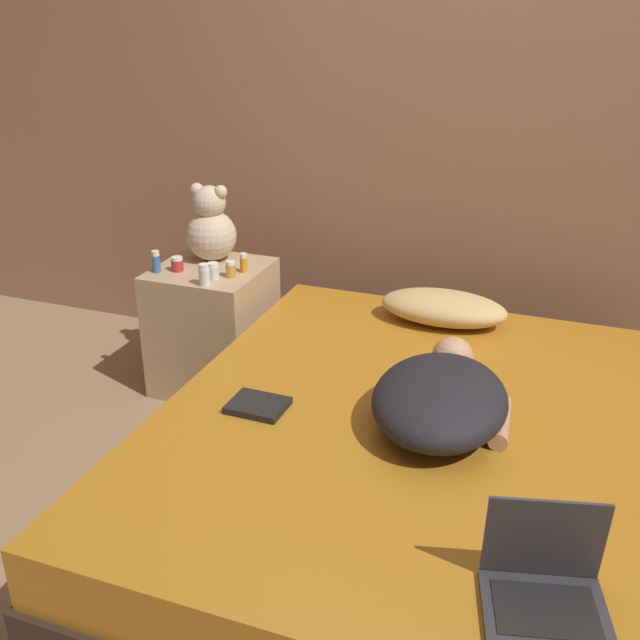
{
  "coord_description": "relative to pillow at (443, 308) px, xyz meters",
  "views": [
    {
      "loc": [
        0.5,
        -2.11,
        1.76
      ],
      "look_at": [
        -0.39,
        0.25,
        0.64
      ],
      "focal_mm": 42.0,
      "sensor_mm": 36.0,
      "label": 1
    }
  ],
  "objects": [
    {
      "name": "ground_plane",
      "position": [
        0.03,
        -0.8,
        -0.53
      ],
      "size": [
        12.0,
        12.0,
        0.0
      ],
      "primitive_type": "plane",
      "color": "#937551"
    },
    {
      "name": "wall_back",
      "position": [
        0.03,
        0.5,
        0.77
      ],
      "size": [
        8.0,
        0.06,
        2.6
      ],
      "color": "#996B51",
      "rests_on": "ground_plane"
    },
    {
      "name": "bed",
      "position": [
        0.03,
        -0.8,
        -0.3
      ],
      "size": [
        1.59,
        2.04,
        0.46
      ],
      "color": "#2D2319",
      "rests_on": "ground_plane"
    },
    {
      "name": "nightstand",
      "position": [
        -1.07,
        -0.07,
        -0.23
      ],
      "size": [
        0.49,
        0.49,
        0.6
      ],
      "color": "tan",
      "rests_on": "ground_plane"
    },
    {
      "name": "pillow",
      "position": [
        0.0,
        0.0,
        0.0
      ],
      "size": [
        0.54,
        0.28,
        0.13
      ],
      "color": "tan",
      "rests_on": "bed"
    },
    {
      "name": "person_lying",
      "position": [
        0.16,
        -0.8,
        0.03
      ],
      "size": [
        0.48,
        0.73,
        0.19
      ],
      "rotation": [
        0.0,
        0.0,
        0.08
      ],
      "color": "black",
      "rests_on": "bed"
    },
    {
      "name": "laptop",
      "position": [
        0.55,
        -1.5,
        -0.01
      ],
      "size": [
        0.33,
        0.3,
        0.25
      ],
      "rotation": [
        0.0,
        0.0,
        0.25
      ],
      "color": "#333338",
      "rests_on": "bed"
    },
    {
      "name": "teddy_bear",
      "position": [
        -1.11,
        0.04,
        0.22
      ],
      "size": [
        0.23,
        0.23,
        0.36
      ],
      "color": "beige",
      "rests_on": "nightstand"
    },
    {
      "name": "bottle_orange",
      "position": [
        -0.9,
        -0.07,
        0.11
      ],
      "size": [
        0.03,
        0.03,
        0.09
      ],
      "color": "orange",
      "rests_on": "nightstand"
    },
    {
      "name": "bottle_white",
      "position": [
        -0.98,
        -0.28,
        0.12
      ],
      "size": [
        0.05,
        0.05,
        0.1
      ],
      "color": "white",
      "rests_on": "nightstand"
    },
    {
      "name": "bottle_clear",
      "position": [
        -0.99,
        -0.19,
        0.1
      ],
      "size": [
        0.05,
        0.05,
        0.07
      ],
      "color": "silver",
      "rests_on": "nightstand"
    },
    {
      "name": "bottle_amber",
      "position": [
        -0.92,
        -0.15,
        0.1
      ],
      "size": [
        0.04,
        0.04,
        0.07
      ],
      "color": "gold",
      "rests_on": "nightstand"
    },
    {
      "name": "bottle_red",
      "position": [
        -1.19,
        -0.16,
        0.1
      ],
      "size": [
        0.05,
        0.05,
        0.07
      ],
      "color": "#B72D2D",
      "rests_on": "nightstand"
    },
    {
      "name": "bottle_blue",
      "position": [
        -1.26,
        -0.21,
        0.12
      ],
      "size": [
        0.04,
        0.04,
        0.1
      ],
      "color": "#3866B2",
      "rests_on": "nightstand"
    },
    {
      "name": "book",
      "position": [
        -0.43,
        -0.93,
        -0.06
      ],
      "size": [
        0.19,
        0.16,
        0.02
      ],
      "rotation": [
        0.0,
        0.0,
        -0.02
      ],
      "color": "black",
      "rests_on": "bed"
    }
  ]
}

